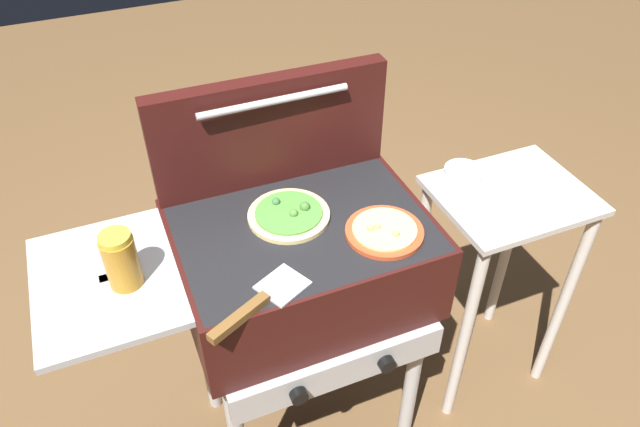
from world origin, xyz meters
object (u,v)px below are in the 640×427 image
object	(u,v)px
pizza_cheese	(384,231)
pizza_veggie	(289,214)
spatula	(258,304)
topping_bowl_near	(462,176)
sauce_jar	(121,260)
prep_table	(497,251)
grill	(298,268)

from	to	relation	value
pizza_cheese	pizza_veggie	xyz separation A→B (m)	(-0.19, 0.15, 0.00)
pizza_cheese	spatula	size ratio (longest dim) A/B	0.75
topping_bowl_near	pizza_cheese	bearing A→B (deg)	-150.36
sauce_jar	prep_table	xyz separation A→B (m)	(1.09, 0.03, -0.40)
pizza_cheese	topping_bowl_near	bearing A→B (deg)	29.64
sauce_jar	spatula	world-z (taller)	sauce_jar
sauce_jar	topping_bowl_near	xyz separation A→B (m)	(0.98, 0.14, -0.15)
grill	pizza_cheese	bearing A→B (deg)	-29.15
pizza_cheese	topping_bowl_near	distance (m)	0.44
topping_bowl_near	grill	bearing A→B (deg)	-169.13
spatula	prep_table	distance (m)	0.93
spatula	topping_bowl_near	bearing A→B (deg)	23.36
topping_bowl_near	sauce_jar	bearing A→B (deg)	-172.04
sauce_jar	prep_table	world-z (taller)	sauce_jar
grill	prep_table	world-z (taller)	grill
spatula	prep_table	bearing A→B (deg)	14.19
sauce_jar	pizza_veggie	bearing A→B (deg)	9.95
grill	spatula	distance (m)	0.31
pizza_cheese	sauce_jar	size ratio (longest dim) A/B	1.36
pizza_cheese	grill	bearing A→B (deg)	150.85
pizza_cheese	sauce_jar	bearing A→B (deg)	172.85
pizza_veggie	spatula	size ratio (longest dim) A/B	0.81
grill	pizza_veggie	xyz separation A→B (m)	(-0.00, 0.04, 0.15)
grill	sauce_jar	xyz separation A→B (m)	(-0.42, -0.03, 0.21)
grill	topping_bowl_near	bearing A→B (deg)	10.87
pizza_cheese	topping_bowl_near	xyz separation A→B (m)	(0.38, 0.21, -0.08)
grill	prep_table	distance (m)	0.70
prep_table	sauce_jar	bearing A→B (deg)	-178.24
pizza_cheese	prep_table	distance (m)	0.60
pizza_cheese	prep_table	world-z (taller)	pizza_cheese
grill	pizza_cheese	distance (m)	0.26
sauce_jar	spatula	bearing A→B (deg)	-35.77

